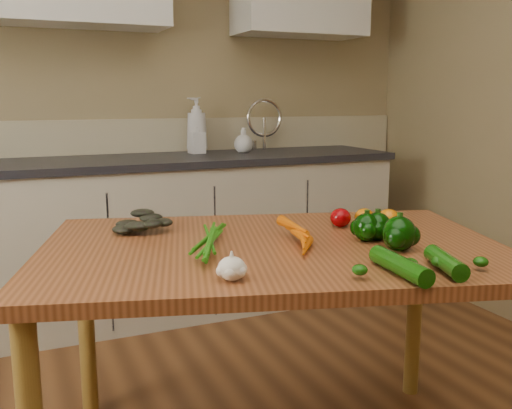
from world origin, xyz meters
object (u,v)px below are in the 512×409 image
object	(u,v)px
table	(273,270)
pepper_a	(366,227)
leafy_greens	(143,216)
garlic_bulb	(232,269)
zucchini_a	(446,262)
pepper_c	(399,234)
pepper_b	(377,226)
tomato_c	(389,219)
soap_bottle_a	(197,125)
tomato_a	(341,218)
zucchini_b	(400,266)
tomato_b	(364,217)
soap_bottle_c	(243,140)
carrot_bunch	(270,235)
soap_bottle_b	(197,137)

from	to	relation	value
table	pepper_a	world-z (taller)	pepper_a
leafy_greens	garlic_bulb	distance (m)	0.63
zucchini_a	pepper_c	bearing A→B (deg)	85.32
pepper_b	garlic_bulb	bearing A→B (deg)	-160.83
pepper_a	tomato_c	size ratio (longest dim) A/B	1.13
soap_bottle_a	pepper_c	size ratio (longest dim) A/B	3.18
tomato_a	zucchini_b	size ratio (longest dim) A/B	0.31
garlic_bulb	table	bearing A→B (deg)	49.13
soap_bottle_a	leafy_greens	size ratio (longest dim) A/B	1.59
soap_bottle_a	tomato_b	world-z (taller)	soap_bottle_a
tomato_a	tomato_c	bearing A→B (deg)	-35.07
tomato_a	tomato_c	size ratio (longest dim) A/B	0.94
soap_bottle_c	tomato_c	xyz separation A→B (m)	(-0.09, -1.58, -0.17)
soap_bottle_a	zucchini_b	xyz separation A→B (m)	(-0.12, -2.12, -0.27)
leafy_greens	tomato_c	world-z (taller)	leafy_greens
carrot_bunch	tomato_c	distance (m)	0.48
table	soap_bottle_c	xyz separation A→B (m)	(0.55, 1.61, 0.29)
garlic_bulb	tomato_b	xyz separation A→B (m)	(0.66, 0.39, 0.00)
pepper_b	leafy_greens	bearing A→B (deg)	147.76
table	zucchini_b	distance (m)	0.47
soap_bottle_b	tomato_a	size ratio (longest dim) A/B	2.55
pepper_a	garlic_bulb	bearing A→B (deg)	-159.20
garlic_bulb	tomato_a	distance (m)	0.70
pepper_c	zucchini_a	xyz separation A→B (m)	(-0.02, -0.23, -0.03)
garlic_bulb	zucchini_a	bearing A→B (deg)	-15.98
table	pepper_b	world-z (taller)	pepper_b
table	soap_bottle_c	world-z (taller)	soap_bottle_c
pepper_a	tomato_c	xyz separation A→B (m)	(0.16, 0.11, -0.01)
leafy_greens	tomato_b	distance (m)	0.79
leafy_greens	garlic_bulb	size ratio (longest dim) A/B	2.84
soap_bottle_b	garlic_bulb	size ratio (longest dim) A/B	2.60
leafy_greens	zucchini_a	distance (m)	1.01
pepper_b	tomato_a	xyz separation A→B (m)	(-0.01, 0.21, -0.01)
leafy_greens	pepper_c	xyz separation A→B (m)	(0.66, -0.56, 0.00)
pepper_a	tomato_a	world-z (taller)	pepper_a
pepper_b	tomato_a	distance (m)	0.21
carrot_bunch	pepper_a	size ratio (longest dim) A/B	3.02
carrot_bunch	soap_bottle_c	bearing A→B (deg)	86.54
pepper_c	zucchini_a	bearing A→B (deg)	-94.68
zucchini_a	soap_bottle_b	bearing A→B (deg)	90.72
soap_bottle_a	soap_bottle_c	bearing A→B (deg)	51.99
table	soap_bottle_a	world-z (taller)	soap_bottle_a
soap_bottle_c	carrot_bunch	world-z (taller)	soap_bottle_c
leafy_greens	tomato_b	world-z (taller)	leafy_greens
soap_bottle_c	carrot_bunch	distance (m)	1.73
leafy_greens	tomato_c	bearing A→B (deg)	-21.46
tomato_b	tomato_c	distance (m)	0.09
zucchini_b	soap_bottle_c	bearing A→B (deg)	79.33
soap_bottle_b	tomato_a	world-z (taller)	soap_bottle_b
pepper_b	pepper_c	distance (m)	0.14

